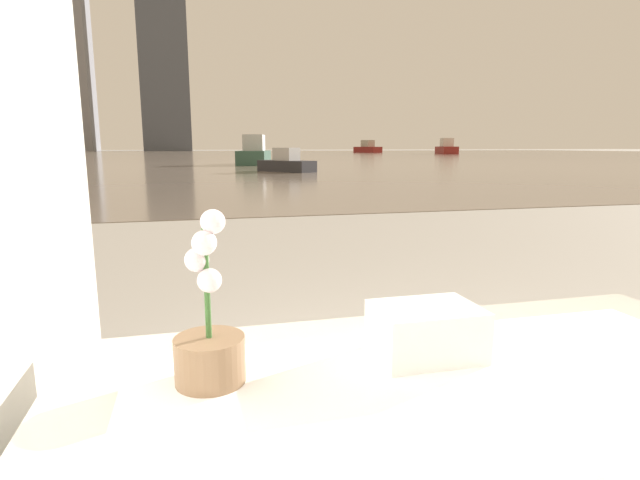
# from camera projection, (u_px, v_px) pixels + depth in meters

# --- Properties ---
(potted_orchid) EXTENTS (0.15, 0.15, 0.36)m
(potted_orchid) POSITION_uv_depth(u_px,v_px,m) (209.00, 339.00, 1.03)
(potted_orchid) COLOR #8C6B4C
(potted_orchid) RESTS_ON bathtub
(towel_stack) EXTENTS (0.24, 0.18, 0.12)m
(towel_stack) POSITION_uv_depth(u_px,v_px,m) (426.00, 331.00, 1.16)
(towel_stack) COLOR white
(towel_stack) RESTS_ON bathtub
(harbor_water) EXTENTS (180.00, 110.00, 0.01)m
(harbor_water) POSITION_uv_depth(u_px,v_px,m) (196.00, 155.00, 59.55)
(harbor_water) COLOR gray
(harbor_water) RESTS_ON ground_plane
(harbor_boat_0) EXTENTS (2.50, 4.65, 1.66)m
(harbor_boat_0) POSITION_uv_depth(u_px,v_px,m) (254.00, 154.00, 28.13)
(harbor_boat_0) COLOR #335647
(harbor_boat_0) RESTS_ON harbor_water
(harbor_boat_1) EXTENTS (3.38, 5.67, 2.01)m
(harbor_boat_1) POSITION_uv_depth(u_px,v_px,m) (368.00, 148.00, 81.16)
(harbor_boat_1) COLOR maroon
(harbor_boat_1) RESTS_ON harbor_water
(harbor_boat_2) EXTENTS (2.17, 2.63, 0.97)m
(harbor_boat_2) POSITION_uv_depth(u_px,v_px,m) (286.00, 163.00, 20.25)
(harbor_boat_2) COLOR #2D2D33
(harbor_boat_2) RESTS_ON harbor_water
(harbor_boat_3) EXTENTS (3.33, 5.92, 2.11)m
(harbor_boat_3) POSITION_uv_depth(u_px,v_px,m) (446.00, 148.00, 67.00)
(harbor_boat_3) COLOR maroon
(harbor_boat_3) RESTS_ON harbor_water
(harbor_boat_5) EXTENTS (2.60, 3.70, 1.32)m
(harbor_boat_5) POSITION_uv_depth(u_px,v_px,m) (8.00, 151.00, 61.36)
(harbor_boat_5) COLOR #335647
(harbor_boat_5) RESTS_ON harbor_water
(skyline_tower_1) EXTENTS (9.30, 9.89, 54.34)m
(skyline_tower_1) POSITION_uv_depth(u_px,v_px,m) (62.00, 16.00, 101.81)
(skyline_tower_1) COLOR slate
(skyline_tower_1) RESTS_ON ground_plane
(skyline_tower_2) EXTENTS (10.20, 6.35, 55.89)m
(skyline_tower_2) POSITION_uv_depth(u_px,v_px,m) (162.00, 18.00, 106.43)
(skyline_tower_2) COLOR #4C515B
(skyline_tower_2) RESTS_ON ground_plane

